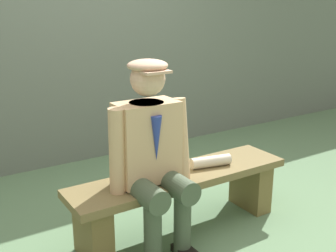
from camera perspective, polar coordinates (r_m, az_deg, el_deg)
ground_plane at (r=3.06m, az=1.69°, el=-13.81°), size 30.00×30.00×0.00m
bench at (r=2.92m, az=1.74°, el=-8.89°), size 1.58×0.39×0.43m
seated_man at (r=2.61m, az=-2.16°, el=-3.51°), size 0.56×0.53×1.22m
rolled_magazine at (r=2.98m, az=5.81°, el=-4.79°), size 0.30×0.14×0.08m
stadium_wall at (r=4.24m, az=-11.94°, el=10.38°), size 12.00×0.24×2.23m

